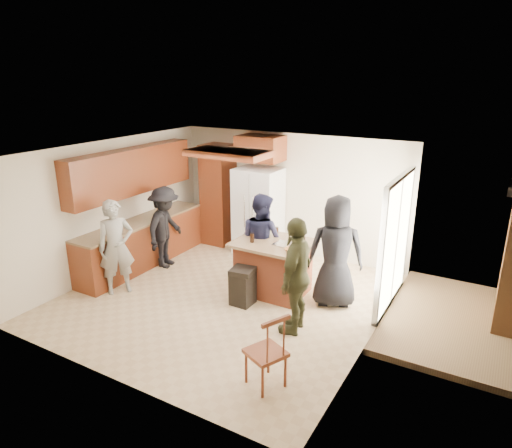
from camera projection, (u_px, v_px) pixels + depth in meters
The scene contains 12 objects.
person_front_left at pixel (116, 247), 7.73m from camera, with size 0.60×0.44×1.65m, color gray.
person_behind_left at pixel (261, 240), 8.05m from camera, with size 0.81×0.50×1.68m, color #181931.
person_behind_right at pixel (336, 252), 7.27m from camera, with size 0.90×0.59×1.84m, color black.
person_side_right at pixel (296, 276), 6.53m from camera, with size 1.03×0.53×1.75m, color #373820.
person_counter at pixel (165, 227), 8.80m from camera, with size 1.03×0.48×1.60m, color black.
left_cabinetry at pixel (139, 218), 8.84m from camera, with size 0.64×3.00×2.30m.
back_wall_units at pixel (228, 184), 9.76m from camera, with size 1.80×0.60×2.45m.
refrigerator at pixel (258, 211), 9.47m from camera, with size 0.90×0.76×1.80m.
kitchen_island at pixel (273, 267), 7.83m from camera, with size 1.28×1.03×0.93m.
island_items at pixel (285, 244), 7.50m from camera, with size 0.91×0.71×0.15m.
trash_bin at pixel (243, 286), 7.46m from camera, with size 0.41×0.41×0.63m.
spindle_chair at pixel (267, 353), 5.44m from camera, with size 0.56×0.56×0.99m.
Camera 1 is at (3.91, -5.78, 3.64)m, focal length 32.00 mm.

